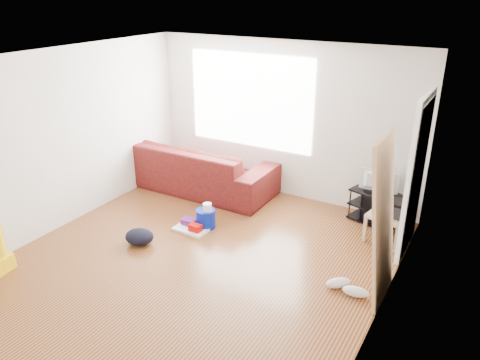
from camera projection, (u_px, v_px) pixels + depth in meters
The scene contains 12 objects.
room at pixel (204, 168), 5.53m from camera, with size 4.51×5.01×2.51m.
sofa at pixel (198, 188), 8.09m from camera, with size 2.68×1.05×0.78m, color #39080F.
tv_stand at pixel (375, 207), 6.84m from camera, with size 0.78×0.58×0.48m.
tv at pixel (378, 182), 6.69m from camera, with size 0.56×0.07×0.32m, color black.
side_table at pixel (389, 218), 6.32m from camera, with size 0.58×0.58×0.40m.
printer at pixel (391, 207), 6.25m from camera, with size 0.41×0.33×0.21m.
bucket at pixel (206, 227), 6.78m from camera, with size 0.28×0.28×0.28m, color #071CA7.
toilet_paper at pixel (208, 216), 6.68m from camera, with size 0.12×0.12×0.11m, color white.
cleaning_tray at pixel (194, 226), 6.71m from camera, with size 0.49×0.40×0.17m.
backpack at pixel (140, 244), 6.35m from camera, with size 0.39×0.31×0.21m, color black.
sneakers at pixel (347, 287), 5.33m from camera, with size 0.54×0.30×0.12m.
door_panel at pixel (374, 293), 5.33m from camera, with size 0.04×0.75×1.86m, color tan.
Camera 1 is at (3.01, -4.10, 3.26)m, focal length 35.00 mm.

